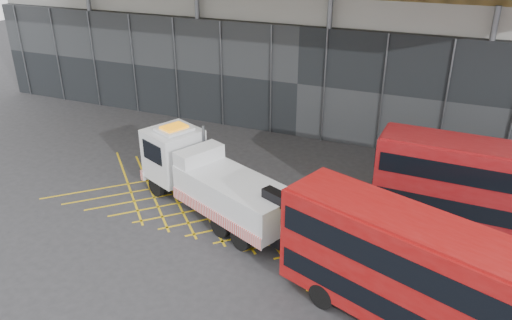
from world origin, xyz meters
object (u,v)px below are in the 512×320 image
at_px(worker, 309,271).
at_px(bus_second, 495,187).
at_px(recovery_truck, 210,179).
at_px(bus_towed, 431,280).

bearing_deg(worker, bus_second, -56.58).
distance_m(recovery_truck, bus_second, 14.34).
relative_size(bus_towed, bus_second, 1.04).
relative_size(bus_towed, worker, 6.63).
bearing_deg(bus_towed, recovery_truck, 176.04).
relative_size(recovery_truck, worker, 6.42).
distance_m(bus_towed, bus_second, 9.06).
height_order(recovery_truck, bus_second, bus_second).
distance_m(bus_towed, worker, 5.18).
bearing_deg(recovery_truck, bus_second, 38.63).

